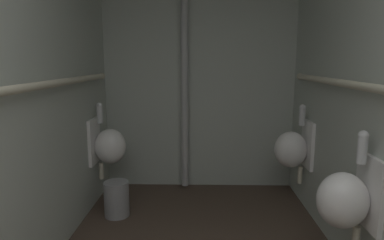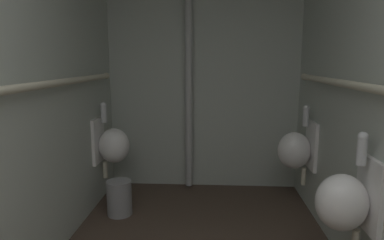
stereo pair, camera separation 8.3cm
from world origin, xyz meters
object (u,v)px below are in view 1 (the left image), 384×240
Objects in this scene: urinal_right_mid at (346,199)px; standpipe_back_wall at (185,66)px; urinal_left_mid at (108,145)px; waste_bin at (117,199)px; urinal_right_far at (293,148)px.

standpipe_back_wall is (-1.04, 1.68, 0.76)m from urinal_right_mid.
urinal_left_mid is at bearing 144.80° from urinal_right_mid.
urinal_right_far is at bearing 6.97° from waste_bin.
standpipe_back_wall reaches higher than urinal_right_mid.
urinal_right_far is (0.00, 1.17, 0.00)m from urinal_right_mid.
waste_bin is (-0.59, -0.71, -1.19)m from standpipe_back_wall.
urinal_right_mid is 2.11m from standpipe_back_wall.
urinal_right_far is 2.36× the size of waste_bin.
urinal_right_far is at bearing -26.32° from standpipe_back_wall.
waste_bin is at bearing 149.29° from urinal_right_mid.
urinal_left_mid is 1.76m from urinal_right_far.
urinal_right_far is at bearing -2.53° from urinal_left_mid.
standpipe_back_wall is at bearing 153.68° from urinal_right_far.
urinal_left_mid and urinal_right_far have the same top height.
waste_bin is at bearing -173.03° from urinal_right_far.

